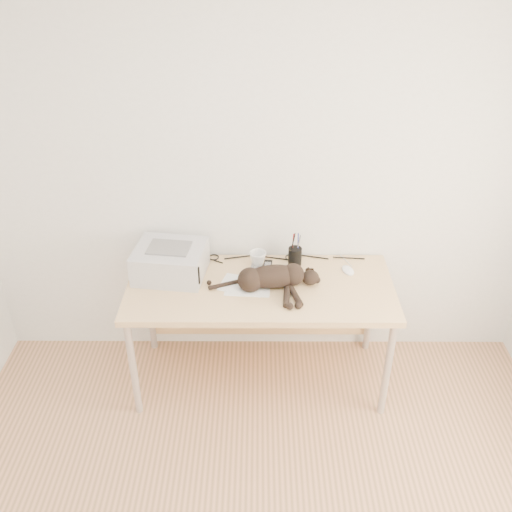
{
  "coord_description": "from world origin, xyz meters",
  "views": [
    {
      "loc": [
        -0.01,
        -1.41,
        2.69
      ],
      "look_at": [
        -0.03,
        1.34,
        0.98
      ],
      "focal_mm": 40.0,
      "sensor_mm": 36.0,
      "label": 1
    }
  ],
  "objects_px": {
    "printer": "(170,261)",
    "mouse": "(348,269)",
    "pen_cup": "(295,256)",
    "cat": "(270,278)",
    "desk": "(260,295)",
    "mug": "(258,259)"
  },
  "relations": [
    {
      "from": "mug",
      "to": "printer",
      "type": "bearing_deg",
      "value": -169.39
    },
    {
      "from": "mug",
      "to": "pen_cup",
      "type": "height_order",
      "value": "pen_cup"
    },
    {
      "from": "pen_cup",
      "to": "mouse",
      "type": "bearing_deg",
      "value": -13.58
    },
    {
      "from": "desk",
      "to": "mug",
      "type": "distance_m",
      "value": 0.23
    },
    {
      "from": "printer",
      "to": "mouse",
      "type": "xyz_separation_m",
      "value": [
        1.09,
        0.04,
        -0.08
      ]
    },
    {
      "from": "cat",
      "to": "pen_cup",
      "type": "bearing_deg",
      "value": 50.47
    },
    {
      "from": "printer",
      "to": "mug",
      "type": "relative_size",
      "value": 4.32
    },
    {
      "from": "printer",
      "to": "pen_cup",
      "type": "distance_m",
      "value": 0.78
    },
    {
      "from": "cat",
      "to": "mouse",
      "type": "bearing_deg",
      "value": 12.57
    },
    {
      "from": "desk",
      "to": "pen_cup",
      "type": "xyz_separation_m",
      "value": [
        0.22,
        0.15,
        0.19
      ]
    },
    {
      "from": "desk",
      "to": "cat",
      "type": "height_order",
      "value": "cat"
    },
    {
      "from": "desk",
      "to": "mug",
      "type": "relative_size",
      "value": 15.17
    },
    {
      "from": "pen_cup",
      "to": "mouse",
      "type": "relative_size",
      "value": 1.91
    },
    {
      "from": "cat",
      "to": "pen_cup",
      "type": "xyz_separation_m",
      "value": [
        0.16,
        0.26,
        -0.0
      ]
    },
    {
      "from": "desk",
      "to": "cat",
      "type": "relative_size",
      "value": 2.39
    },
    {
      "from": "printer",
      "to": "pen_cup",
      "type": "height_order",
      "value": "pen_cup"
    },
    {
      "from": "pen_cup",
      "to": "printer",
      "type": "bearing_deg",
      "value": -171.33
    },
    {
      "from": "cat",
      "to": "mug",
      "type": "distance_m",
      "value": 0.25
    },
    {
      "from": "cat",
      "to": "mouse",
      "type": "distance_m",
      "value": 0.52
    },
    {
      "from": "printer",
      "to": "cat",
      "type": "xyz_separation_m",
      "value": [
        0.61,
        -0.14,
        -0.03
      ]
    },
    {
      "from": "printer",
      "to": "pen_cup",
      "type": "xyz_separation_m",
      "value": [
        0.77,
        0.12,
        -0.03
      ]
    },
    {
      "from": "desk",
      "to": "mug",
      "type": "bearing_deg",
      "value": 96.57
    }
  ]
}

